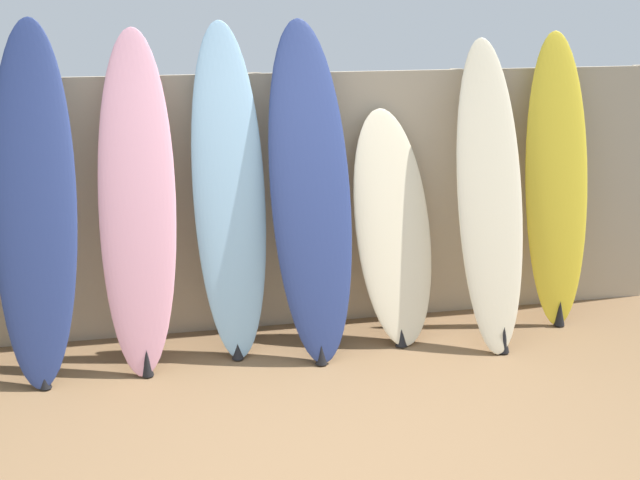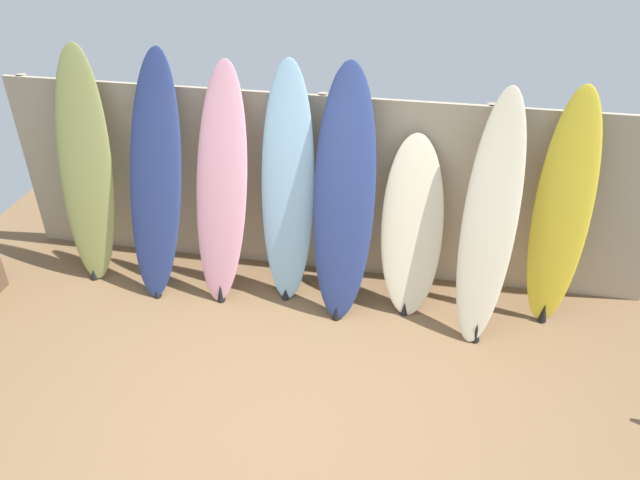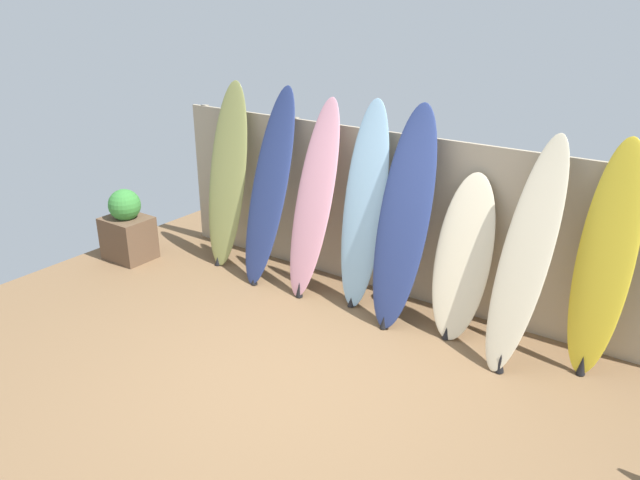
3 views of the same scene
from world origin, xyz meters
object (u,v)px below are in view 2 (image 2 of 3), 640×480
Objects in this scene: surfboard_cream_5 at (412,228)px; surfboard_yellow_7 at (562,213)px; surfboard_navy_4 at (344,197)px; surfboard_pink_2 at (221,188)px; surfboard_skyblue_3 at (288,187)px; surfboard_olive_0 at (85,168)px; surfboard_cream_6 at (490,222)px; surfboard_navy_1 at (155,179)px.

surfboard_cream_5 is 1.26m from surfboard_yellow_7.
surfboard_navy_4 is 1.83m from surfboard_yellow_7.
surfboard_pink_2 is 1.03× the size of surfboard_yellow_7.
surfboard_skyblue_3 is at bearing -179.83° from surfboard_cream_5.
surfboard_cream_6 is (3.67, -0.16, -0.09)m from surfboard_olive_0.
surfboard_skyblue_3 is at bearing 175.07° from surfboard_cream_6.
surfboard_olive_0 is 1.01× the size of surfboard_skyblue_3.
surfboard_cream_6 is at bearing -13.71° from surfboard_cream_5.
surfboard_navy_4 is at bearing -11.12° from surfboard_skyblue_3.
surfboard_navy_1 is 1.06× the size of surfboard_yellow_7.
surfboard_yellow_7 is (2.34, 0.07, -0.05)m from surfboard_skyblue_3.
surfboard_navy_1 is at bearing -175.91° from surfboard_skyblue_3.
surfboard_skyblue_3 is 2.34m from surfboard_yellow_7.
surfboard_navy_4 is at bearing 177.71° from surfboard_cream_6.
surfboard_navy_1 is at bearing 179.47° from surfboard_navy_4.
surfboard_cream_5 is at bearing 2.20° from surfboard_navy_1.
surfboard_pink_2 is (1.34, -0.09, -0.04)m from surfboard_olive_0.
surfboard_cream_6 is (0.63, -0.15, 0.23)m from surfboard_cream_5.
surfboard_cream_5 is at bearing -0.06° from surfboard_olive_0.
surfboard_olive_0 reaches higher than surfboard_pink_2.
surfboard_navy_1 is at bearing -177.53° from surfboard_yellow_7.
surfboard_navy_4 is (1.10, -0.02, 0.03)m from surfboard_pink_2.
surfboard_navy_1 reaches higher than surfboard_olive_0.
surfboard_navy_4 is 1.23m from surfboard_cream_6.
surfboard_skyblue_3 is 1.04× the size of surfboard_yellow_7.
surfboard_navy_4 is 1.07× the size of surfboard_cream_6.
surfboard_olive_0 reaches higher than surfboard_skyblue_3.
surfboard_pink_2 is 0.98× the size of surfboard_navy_4.
surfboard_cream_5 is at bearing 9.96° from surfboard_navy_4.
surfboard_olive_0 is at bearing 177.55° from surfboard_cream_6.
surfboard_navy_4 reaches higher than surfboard_yellow_7.
surfboard_olive_0 is 1.06× the size of surfboard_yellow_7.
surfboard_cream_5 is at bearing 0.17° from surfboard_skyblue_3.
surfboard_navy_1 is at bearing -177.80° from surfboard_cream_5.
surfboard_olive_0 is 3.68m from surfboard_cream_6.
surfboard_navy_1 is (0.73, -0.09, 0.00)m from surfboard_olive_0.
surfboard_navy_4 is at bearing -2.54° from surfboard_olive_0.
surfboard_olive_0 reaches higher than surfboard_navy_4.
surfboard_skyblue_3 is 1.75m from surfboard_cream_6.
surfboard_yellow_7 is at bearing 2.84° from surfboard_pink_2.
surfboard_olive_0 is 1.07× the size of surfboard_cream_6.
surfboard_yellow_7 is (1.83, 0.17, -0.06)m from surfboard_navy_4.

